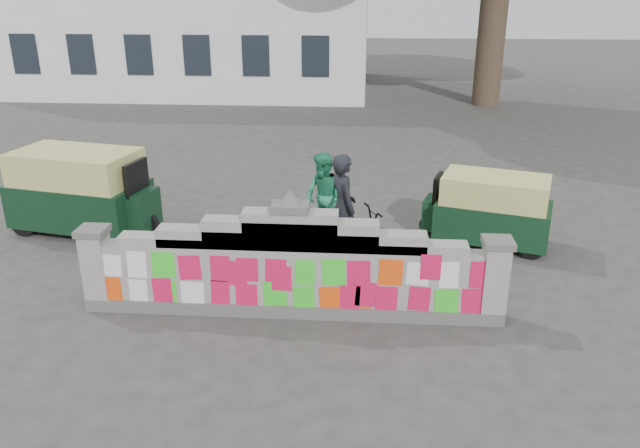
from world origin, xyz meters
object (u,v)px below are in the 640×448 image
(cyclist_rider, at_px, (343,221))
(pedestrian, at_px, (324,198))
(cyclist_bike, at_px, (342,242))
(rickshaw_left, at_px, (82,190))
(rickshaw_right, at_px, (490,209))

(cyclist_rider, bearing_deg, pedestrian, -7.12)
(cyclist_bike, height_order, cyclist_rider, cyclist_rider)
(cyclist_rider, relative_size, rickshaw_left, 0.60)
(cyclist_rider, bearing_deg, rickshaw_left, 49.98)
(cyclist_bike, bearing_deg, cyclist_rider, -0.00)
(cyclist_bike, bearing_deg, rickshaw_right, -86.09)
(pedestrian, bearing_deg, cyclist_bike, -25.04)
(pedestrian, bearing_deg, cyclist_rider, -25.04)
(cyclist_rider, distance_m, rickshaw_left, 5.53)
(cyclist_bike, distance_m, rickshaw_left, 5.54)
(cyclist_rider, height_order, rickshaw_left, cyclist_rider)
(cyclist_rider, bearing_deg, rickshaw_right, -86.09)
(cyclist_rider, height_order, rickshaw_right, cyclist_rider)
(pedestrian, bearing_deg, rickshaw_left, -133.25)
(pedestrian, relative_size, rickshaw_right, 0.69)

